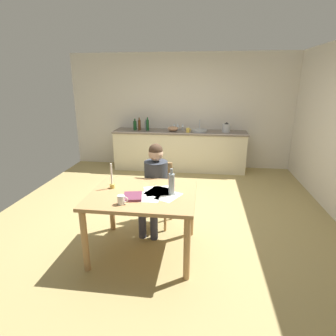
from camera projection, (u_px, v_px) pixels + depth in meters
name	position (u px, v px, depth m)	size (l,w,h in m)	color
ground_plane	(166.00, 212.00, 4.40)	(5.20, 5.20, 0.04)	tan
wall_back	(181.00, 111.00, 6.45)	(5.20, 0.12, 2.60)	silver
kitchen_counter	(179.00, 150.00, 6.37)	(3.00, 0.64, 0.90)	beige
dining_table	(143.00, 201.00, 3.18)	(1.21, 1.00, 0.76)	tan
chair_at_table	(158.00, 190.00, 3.92)	(0.45, 0.45, 0.88)	tan
person_seated	(155.00, 182.00, 3.73)	(0.37, 0.62, 1.19)	#333842
coffee_mug	(121.00, 200.00, 2.85)	(0.12, 0.08, 0.10)	white
candlestick	(112.00, 181.00, 3.26)	(0.06, 0.06, 0.31)	gold
book_magazine	(133.00, 196.00, 3.01)	(0.20, 0.24, 0.03)	brown
paper_letter	(150.00, 197.00, 3.04)	(0.21, 0.30, 0.00)	white
paper_bill	(169.00, 196.00, 3.05)	(0.21, 0.30, 0.00)	white
paper_envelope	(154.00, 191.00, 3.20)	(0.21, 0.30, 0.00)	white
paper_receipt	(164.00, 191.00, 3.21)	(0.21, 0.30, 0.00)	white
paper_notice	(157.00, 191.00, 3.19)	(0.21, 0.30, 0.00)	white
wine_bottle_on_table	(171.00, 184.00, 3.07)	(0.07, 0.07, 0.30)	#8C999E
sink_unit	(199.00, 130.00, 6.18)	(0.36, 0.36, 0.24)	#B2B7BC
bottle_oil	(135.00, 125.00, 6.34)	(0.08, 0.08, 0.26)	#194C23
bottle_vinegar	(139.00, 125.00, 6.31)	(0.07, 0.07, 0.29)	#593319
bottle_wine_red	(146.00, 125.00, 6.36)	(0.07, 0.07, 0.25)	#8C999E
bottle_sauce	(148.00, 125.00, 6.27)	(0.06, 0.06, 0.30)	#194C23
mixing_bowl	(173.00, 129.00, 6.21)	(0.24, 0.24, 0.11)	tan
stovetop_kettle	(226.00, 128.00, 6.07)	(0.18, 0.18, 0.22)	#B7BABF
wine_glass_near_sink	(183.00, 125.00, 6.34)	(0.07, 0.07, 0.15)	silver
wine_glass_by_kettle	(178.00, 125.00, 6.35)	(0.07, 0.07, 0.15)	silver
wine_glass_back_left	(174.00, 125.00, 6.36)	(0.07, 0.07, 0.15)	silver
teacup_on_counter	(188.00, 130.00, 6.05)	(0.11, 0.08, 0.10)	#F2CC4C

